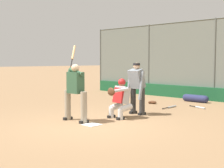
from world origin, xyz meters
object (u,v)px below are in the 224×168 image
spare_bat_near_backstop (199,107)px  batter_at_plate (75,90)px  umpire_home (137,87)px  fielding_glove_on_dirt (152,102)px  equipment_bag_dugout_side (195,98)px  spare_bat_third_base_side (171,107)px  catcher_behind_plate (120,98)px

spare_bat_near_backstop → batter_at_plate: bearing=-87.5°
umpire_home → fielding_glove_on_dirt: bearing=-61.7°
umpire_home → spare_bat_near_backstop: bearing=-104.7°
batter_at_plate → equipment_bag_dugout_side: bearing=-92.2°
umpire_home → spare_bat_third_base_side: umpire_home is taller
fielding_glove_on_dirt → batter_at_plate: bearing=98.2°
batter_at_plate → catcher_behind_plate: (-0.56, -1.27, -0.27)m
spare_bat_near_backstop → fielding_glove_on_dirt: (1.96, 0.22, 0.03)m
spare_bat_near_backstop → fielding_glove_on_dirt: size_ratio=2.34×
catcher_behind_plate → umpire_home: size_ratio=0.72×
batter_at_plate → fielding_glove_on_dirt: bearing=-81.0°
umpire_home → catcher_behind_plate: bearing=96.4°
batter_at_plate → equipment_bag_dugout_side: (-0.33, -6.20, -0.74)m
catcher_behind_plate → spare_bat_third_base_side: bearing=-84.8°
batter_at_plate → umpire_home: batter_at_plate is taller
spare_bat_third_base_side → equipment_bag_dugout_side: equipment_bag_dugout_side is taller
fielding_glove_on_dirt → equipment_bag_dugout_side: size_ratio=0.28×
fielding_glove_on_dirt → spare_bat_third_base_side: bearing=160.6°
umpire_home → batter_at_plate: bearing=79.2°
spare_bat_near_backstop → fielding_glove_on_dirt: 1.97m
catcher_behind_plate → fielding_glove_on_dirt: bearing=-65.4°
spare_bat_third_base_side → fielding_glove_on_dirt: 1.23m
umpire_home → spare_bat_third_base_side: (-0.01, -1.98, -0.87)m
fielding_glove_on_dirt → umpire_home: bearing=115.8°
fielding_glove_on_dirt → equipment_bag_dugout_side: equipment_bag_dugout_side is taller
batter_at_plate → spare_bat_near_backstop: size_ratio=2.83×
catcher_behind_plate → spare_bat_third_base_side: size_ratio=1.33×
equipment_bag_dugout_side → catcher_behind_plate: bearing=92.7°
batter_at_plate → fielding_glove_on_dirt: (0.65, -4.51, -0.84)m
catcher_behind_plate → spare_bat_near_backstop: size_ratio=1.54×
equipment_bag_dugout_side → batter_at_plate: bearing=87.0°
catcher_behind_plate → spare_bat_third_base_side: 2.90m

